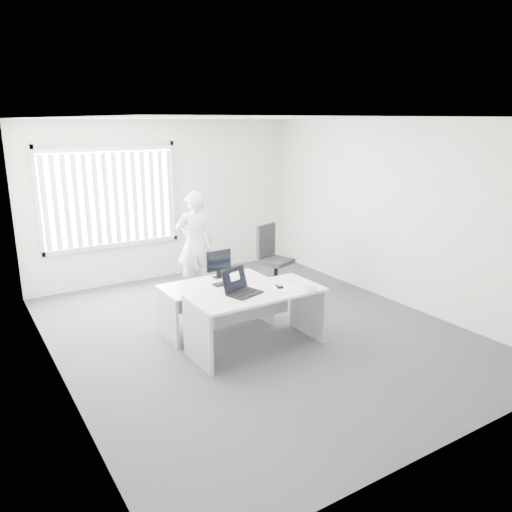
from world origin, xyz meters
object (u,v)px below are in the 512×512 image
office_chair (273,269)px  monitor (219,264)px  desk_near (256,308)px  laptop (245,282)px  person (195,243)px  desk_far (216,296)px

office_chair → monitor: bearing=-170.0°
desk_near → laptop: laptop is taller
desk_near → office_chair: size_ratio=1.53×
person → monitor: bearing=92.2°
office_chair → laptop: bearing=-151.6°
person → desk_near: bearing=96.6°
desk_near → person: (0.27, 2.31, 0.30)m
desk_near → person: bearing=82.9°
laptop → desk_far: bearing=71.0°
person → desk_far: bearing=88.0°
office_chair → laptop: (-1.67, -1.86, 0.57)m
office_chair → person: size_ratio=0.64×
desk_far → laptop: bearing=-92.8°
person → monitor: size_ratio=4.39×
desk_near → office_chair: (1.50, 1.85, -0.21)m
desk_far → person: size_ratio=0.86×
office_chair → monitor: (-1.49, -0.85, 0.52)m
desk_near → office_chair: 2.39m
desk_near → monitor: size_ratio=4.29×
desk_far → person: (0.41, 1.50, 0.37)m
laptop → monitor: bearing=62.8°
office_chair → monitor: office_chair is taller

